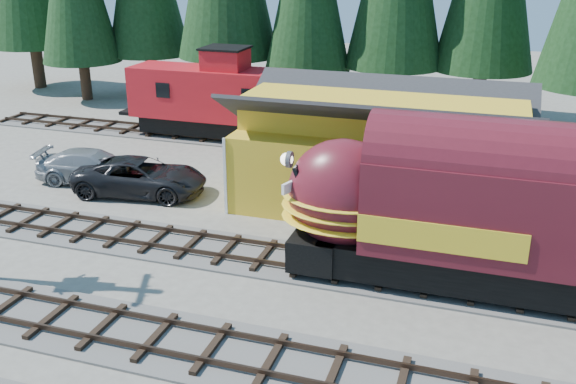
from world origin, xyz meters
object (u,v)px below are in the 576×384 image
(caboose, at_px, (213,97))
(pickup_truck_b, at_px, (93,166))
(locomotive, at_px, (523,223))
(pickup_truck_a, at_px, (140,177))
(depot, at_px, (380,141))

(caboose, bearing_deg, pickup_truck_b, -105.81)
(locomotive, xyz_separation_m, caboose, (-17.11, 14.00, -0.12))
(pickup_truck_a, bearing_deg, pickup_truck_b, 68.00)
(depot, distance_m, caboose, 13.58)
(depot, distance_m, locomotive, 8.72)
(locomotive, bearing_deg, pickup_truck_b, 165.10)
(locomotive, bearing_deg, caboose, 140.70)
(depot, bearing_deg, locomotive, -48.27)
(caboose, height_order, pickup_truck_a, caboose)
(depot, relative_size, pickup_truck_b, 2.35)
(caboose, relative_size, pickup_truck_b, 1.78)
(depot, xyz_separation_m, locomotive, (5.80, -6.50, -0.33))
(locomotive, relative_size, pickup_truck_b, 3.05)
(pickup_truck_a, bearing_deg, caboose, -4.78)
(depot, relative_size, caboose, 1.32)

